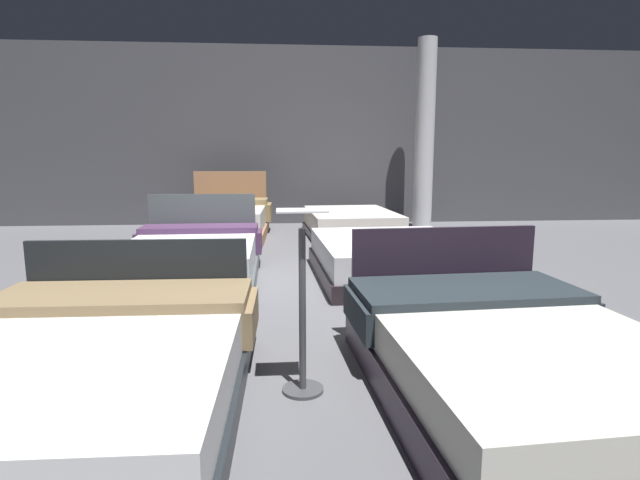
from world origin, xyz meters
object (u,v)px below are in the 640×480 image
at_px(bed_3, 391,259).
at_px(bed_5, 351,224).
at_px(bed_2, 192,259).
at_px(bed_4, 224,221).
at_px(bed_0, 88,369).
at_px(bed_1, 510,358).
at_px(price_sign, 302,323).
at_px(support_pillar, 425,135).

distance_m(bed_3, bed_5, 2.97).
xyz_separation_m(bed_3, bed_5, (-0.04, 2.97, -0.00)).
distance_m(bed_2, bed_4, 3.05).
distance_m(bed_0, bed_5, 6.20).
xyz_separation_m(bed_1, bed_5, (-0.07, 5.85, -0.02)).
bearing_deg(bed_0, bed_4, 90.01).
bearing_deg(bed_5, price_sign, -103.66).
distance_m(bed_0, bed_1, 2.32).
xyz_separation_m(bed_4, price_sign, (1.07, -5.81, 0.14)).
bearing_deg(bed_5, bed_2, -129.55).
relative_size(bed_1, bed_3, 1.07).
height_order(bed_2, bed_5, bed_2).
relative_size(bed_4, bed_5, 0.96).
bearing_deg(bed_2, price_sign, -69.11).
height_order(bed_0, bed_2, bed_2).
relative_size(bed_0, support_pillar, 0.63).
distance_m(bed_2, price_sign, 2.97).
xyz_separation_m(bed_0, bed_5, (2.25, 5.77, -0.00)).
xyz_separation_m(bed_0, support_pillar, (3.78, 6.79, 1.53)).
bearing_deg(bed_1, bed_2, 124.16).
relative_size(bed_3, support_pillar, 0.60).
relative_size(bed_3, bed_5, 0.94).
xyz_separation_m(bed_3, support_pillar, (1.50, 3.99, 1.53)).
relative_size(bed_2, bed_3, 1.00).
distance_m(bed_1, support_pillar, 7.18).
bearing_deg(bed_5, bed_4, 173.74).
xyz_separation_m(bed_1, support_pillar, (1.46, 6.86, 1.52)).
bearing_deg(support_pillar, price_sign, -111.37).
distance_m(bed_2, support_pillar, 5.62).
height_order(bed_4, price_sign, bed_4).
bearing_deg(bed_3, bed_4, 122.68).
bearing_deg(bed_3, bed_2, 176.12).
height_order(bed_5, support_pillar, support_pillar).
bearing_deg(bed_1, bed_0, 174.84).
relative_size(bed_1, bed_2, 1.08).
distance_m(bed_3, support_pillar, 4.53).
height_order(bed_0, bed_3, bed_0).
distance_m(bed_5, price_sign, 5.79).
bearing_deg(support_pillar, bed_1, -102.04).
xyz_separation_m(bed_0, bed_3, (2.28, 2.80, -0.00)).
relative_size(bed_4, price_sign, 2.01).
distance_m(bed_3, bed_4, 3.80).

